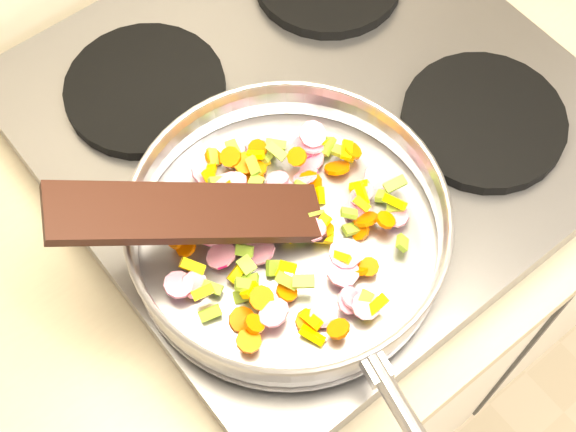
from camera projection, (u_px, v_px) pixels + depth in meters
cooktop at (312, 119)px, 0.96m from camera, size 0.60×0.60×0.04m
grate_fl at (294, 258)px, 0.84m from camera, size 0.19×0.19×0.02m
grate_fr at (483, 121)px, 0.92m from camera, size 0.19×0.19×0.02m
grate_bl at (145, 89)px, 0.94m from camera, size 0.19×0.19×0.02m
saute_pan at (289, 227)px, 0.81m from camera, size 0.37×0.53×0.06m
vegetable_heap at (283, 222)px, 0.83m from camera, size 0.29×0.27×0.05m
wooden_spatula at (190, 213)px, 0.77m from camera, size 0.26×0.17×0.11m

